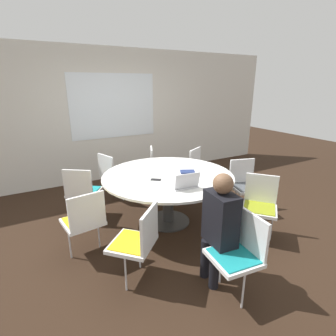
% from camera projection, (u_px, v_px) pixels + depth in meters
% --- Properties ---
extents(ground_plane, '(16.00, 16.00, 0.00)m').
position_uv_depth(ground_plane, '(168.00, 221.00, 3.99)').
color(ground_plane, black).
extents(wall_back, '(8.00, 0.07, 2.70)m').
position_uv_depth(wall_back, '(114.00, 116.00, 5.52)').
color(wall_back, silver).
rests_on(wall_back, ground_plane).
extents(conference_table, '(1.88, 1.88, 0.75)m').
position_uv_depth(conference_table, '(168.00, 182.00, 3.79)').
color(conference_table, '#333333').
rests_on(conference_table, ground_plane).
extents(chair_0, '(0.46, 0.48, 0.85)m').
position_uv_depth(chair_0, '(240.00, 250.00, 2.48)').
color(chair_0, white).
rests_on(chair_0, ground_plane).
extents(chair_1, '(0.61, 0.61, 0.85)m').
position_uv_depth(chair_1, '(260.00, 202.00, 3.47)').
color(chair_1, white).
rests_on(chair_1, ground_plane).
extents(chair_2, '(0.54, 0.53, 0.85)m').
position_uv_depth(chair_2, '(245.00, 182.00, 4.18)').
color(chair_2, white).
rests_on(chair_2, ground_plane).
extents(chair_3, '(0.59, 0.58, 0.85)m').
position_uv_depth(chair_3, '(201.00, 167.00, 4.90)').
color(chair_3, white).
rests_on(chair_3, ground_plane).
extents(chair_4, '(0.56, 0.57, 0.85)m').
position_uv_depth(chair_4, '(158.00, 165.00, 5.04)').
color(chair_4, white).
rests_on(chair_4, ground_plane).
extents(chair_5, '(0.54, 0.55, 0.85)m').
position_uv_depth(chair_5, '(112.00, 173.00, 4.62)').
color(chair_5, white).
rests_on(chair_5, ground_plane).
extents(chair_6, '(0.60, 0.60, 0.85)m').
position_uv_depth(chair_6, '(82.00, 189.00, 3.90)').
color(chair_6, white).
rests_on(chair_6, ground_plane).
extents(chair_7, '(0.49, 0.48, 0.85)m').
position_uv_depth(chair_7, '(84.00, 218.00, 3.06)').
color(chair_7, white).
rests_on(chair_7, ground_plane).
extents(chair_8, '(0.61, 0.61, 0.85)m').
position_uv_depth(chair_8, '(138.00, 239.00, 2.66)').
color(chair_8, white).
rests_on(chair_8, ground_plane).
extents(person_0, '(0.29, 0.38, 1.20)m').
position_uv_depth(person_0, '(219.00, 221.00, 2.60)').
color(person_0, black).
rests_on(person_0, ground_plane).
extents(laptop, '(0.35, 0.26, 0.21)m').
position_uv_depth(laptop, '(185.00, 184.00, 3.26)').
color(laptop, silver).
rests_on(laptop, conference_table).
extents(spiral_notebook, '(0.25, 0.23, 0.02)m').
position_uv_depth(spiral_notebook, '(187.00, 172.00, 3.85)').
color(spiral_notebook, navy).
rests_on(spiral_notebook, conference_table).
extents(cell_phone, '(0.15, 0.14, 0.01)m').
position_uv_depth(cell_phone, '(156.00, 180.00, 3.55)').
color(cell_phone, black).
rests_on(cell_phone, conference_table).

